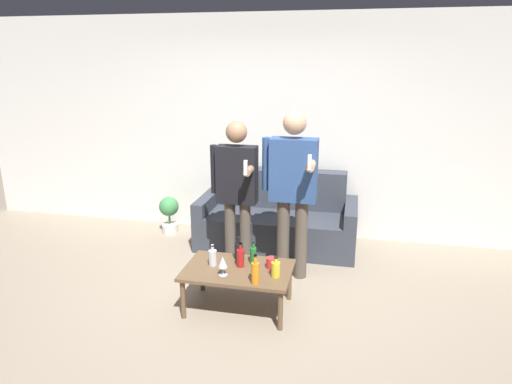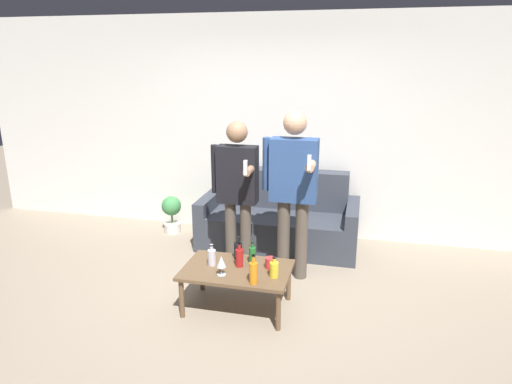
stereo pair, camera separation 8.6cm
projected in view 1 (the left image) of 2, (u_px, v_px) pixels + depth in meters
name	position (u px, v px, depth m)	size (l,w,h in m)	color
ground_plane	(229.00, 310.00, 4.11)	(16.00, 16.00, 0.00)	gray
wall_back	(271.00, 128.00, 5.64)	(8.00, 0.06, 2.70)	silver
couch	(278.00, 220.00, 5.47)	(1.86, 0.81, 0.88)	#383D47
coffee_table	(238.00, 273.00, 4.05)	(0.95, 0.61, 0.39)	brown
bottle_orange	(239.00, 250.00, 4.21)	(0.07, 0.07, 0.22)	black
bottle_green	(253.00, 255.00, 4.12)	(0.06, 0.06, 0.21)	#23752D
bottle_dark	(240.00, 257.00, 4.05)	(0.07, 0.07, 0.22)	#B21E1E
bottle_yellow	(213.00, 257.00, 4.08)	(0.07, 0.07, 0.20)	silver
bottle_red	(255.00, 272.00, 3.75)	(0.07, 0.07, 0.25)	orange
bottle_clear	(276.00, 269.00, 3.87)	(0.08, 0.08, 0.18)	yellow
wine_glass_near	(223.00, 263.00, 3.88)	(0.08, 0.08, 0.17)	silver
cup_on_table	(272.00, 263.00, 4.04)	(0.09, 0.09, 0.10)	red
person_standing_left	(237.00, 186.00, 4.59)	(0.47, 0.41, 1.60)	brown
person_standing_right	(293.00, 183.00, 4.48)	(0.54, 0.45, 1.71)	brown
potted_plant	(169.00, 212.00, 5.85)	(0.25, 0.25, 0.48)	silver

